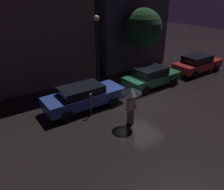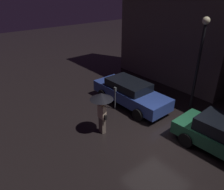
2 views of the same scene
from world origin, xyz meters
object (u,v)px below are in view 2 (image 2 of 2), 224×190
at_px(parking_meter, 115,96).
at_px(street_lamp_near, 200,53).
at_px(pedestrian_with_umbrella, 102,102).
at_px(parked_car_blue, 130,92).

bearing_deg(parking_meter, street_lamp_near, 53.78).
bearing_deg(street_lamp_near, parking_meter, -126.22).
distance_m(parking_meter, street_lamp_near, 4.80).
height_order(pedestrian_with_umbrella, parking_meter, pedestrian_with_umbrella).
distance_m(parked_car_blue, street_lamp_near, 4.14).
bearing_deg(street_lamp_near, parked_car_blue, -135.02).
bearing_deg(parked_car_blue, parking_meter, -95.87).
bearing_deg(pedestrian_with_umbrella, parking_meter, -53.51).
bearing_deg(parking_meter, pedestrian_with_umbrella, -55.41).
distance_m(parked_car_blue, parking_meter, 1.01).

